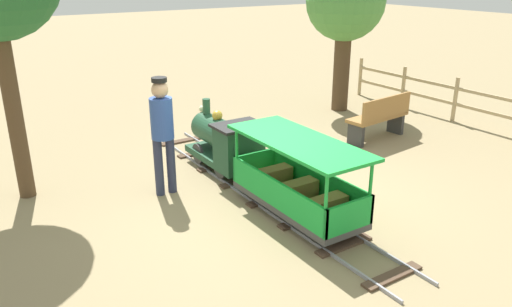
# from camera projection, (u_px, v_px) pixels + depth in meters

# --- Properties ---
(ground_plane) EXTENTS (60.00, 60.00, 0.00)m
(ground_plane) POSITION_uv_depth(u_px,v_px,m) (272.00, 201.00, 6.72)
(ground_plane) COLOR #8C7A56
(track) EXTENTS (0.74, 5.70, 0.04)m
(track) POSITION_uv_depth(u_px,v_px,m) (257.00, 190.00, 7.01)
(track) COLOR gray
(track) RESTS_ON ground_plane
(locomotive) EXTENTS (0.70, 1.45, 0.97)m
(locomotive) POSITION_uv_depth(u_px,v_px,m) (226.00, 142.00, 7.52)
(locomotive) COLOR #1E472D
(locomotive) RESTS_ON ground_plane
(passenger_car) EXTENTS (0.80, 2.00, 0.97)m
(passenger_car) POSITION_uv_depth(u_px,v_px,m) (297.00, 185.00, 6.16)
(passenger_car) COLOR #3F3F3F
(passenger_car) RESTS_ON ground_plane
(conductor_person) EXTENTS (0.30, 0.30, 1.62)m
(conductor_person) POSITION_uv_depth(u_px,v_px,m) (162.00, 127.00, 6.62)
(conductor_person) COLOR #282D47
(conductor_person) RESTS_ON ground_plane
(park_bench) EXTENTS (1.34, 0.54, 0.82)m
(park_bench) POSITION_uv_depth(u_px,v_px,m) (380.00, 118.00, 8.95)
(park_bench) COLOR olive
(park_bench) RESTS_ON ground_plane
(oak_tree_far) EXTENTS (1.63, 1.63, 3.11)m
(oak_tree_far) POSITION_uv_depth(u_px,v_px,m) (345.00, 4.00, 10.26)
(oak_tree_far) COLOR #4C3823
(oak_tree_far) RESTS_ON ground_plane
(fence_section) EXTENTS (0.08, 6.78, 0.90)m
(fence_section) POSITION_uv_depth(u_px,v_px,m) (486.00, 105.00, 9.51)
(fence_section) COLOR tan
(fence_section) RESTS_ON ground_plane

